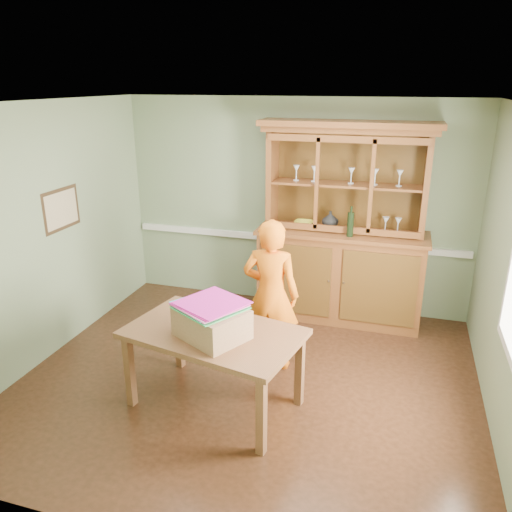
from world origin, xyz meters
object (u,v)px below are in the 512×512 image
(china_hutch, at_px, (341,253))
(dining_table, at_px, (214,340))
(person, at_px, (271,295))
(cardboard_box, at_px, (212,323))

(china_hutch, xyz_separation_m, dining_table, (-0.84, -2.19, -0.18))
(dining_table, xyz_separation_m, person, (0.31, 0.83, 0.13))
(china_hutch, xyz_separation_m, cardboard_box, (-0.82, -2.29, 0.05))
(cardboard_box, bearing_deg, person, 73.15)
(china_hutch, distance_m, cardboard_box, 2.43)
(china_hutch, xyz_separation_m, person, (-0.53, -1.36, -0.05))
(dining_table, height_order, person, person)
(dining_table, bearing_deg, person, 81.41)
(cardboard_box, bearing_deg, china_hutch, 70.40)
(cardboard_box, height_order, person, person)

